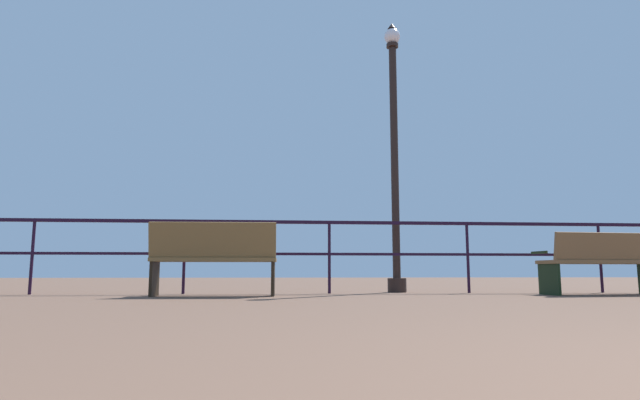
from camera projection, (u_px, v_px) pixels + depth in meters
The scene contains 4 objects.
pier_railing at pixel (399, 240), 8.03m from camera, with size 19.32×0.05×1.09m.
bench_near_left at pixel (214, 254), 6.93m from camera, with size 1.66×0.62×0.96m.
bench_near_right at pixel (604, 260), 7.39m from camera, with size 1.73×0.82×0.86m.
lamppost_center at pixel (394, 152), 8.57m from camera, with size 0.29×0.29×4.48m.
Camera 1 is at (-1.90, -0.31, 0.32)m, focal length 29.55 mm.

